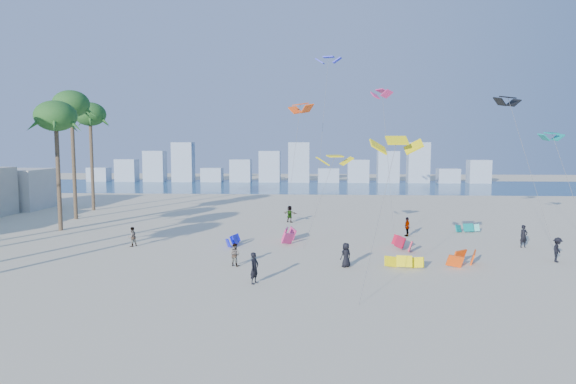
{
  "coord_description": "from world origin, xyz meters",
  "views": [
    {
      "loc": [
        5.26,
        -21.88,
        8.29
      ],
      "look_at": [
        3.0,
        16.0,
        4.5
      ],
      "focal_mm": 30.74,
      "sensor_mm": 36.0,
      "label": 1
    }
  ],
  "objects": [
    {
      "name": "ground",
      "position": [
        0.0,
        0.0,
        0.0
      ],
      "size": [
        220.0,
        220.0,
        0.0
      ],
      "primitive_type": "plane",
      "color": "beige",
      "rests_on": "ground"
    },
    {
      "name": "ocean",
      "position": [
        0.0,
        72.0,
        0.01
      ],
      "size": [
        220.0,
        220.0,
        0.0
      ],
      "primitive_type": "plane",
      "color": "navy",
      "rests_on": "ground"
    },
    {
      "name": "kitesurfer_near",
      "position": [
        1.58,
        6.41,
        0.93
      ],
      "size": [
        0.69,
        0.81,
        1.87
      ],
      "primitive_type": "imported",
      "rotation": [
        0.0,
        0.0,
        1.13
      ],
      "color": "black",
      "rests_on": "ground"
    },
    {
      "name": "kitesurfer_mid",
      "position": [
        -0.29,
        10.55,
        0.78
      ],
      "size": [
        0.94,
        0.86,
        1.55
      ],
      "primitive_type": "imported",
      "rotation": [
        0.0,
        0.0,
        2.69
      ],
      "color": "gray",
      "rests_on": "ground"
    },
    {
      "name": "kitesurfers_far",
      "position": [
        9.35,
        19.16,
        0.86
      ],
      "size": [
        32.62,
        19.5,
        1.8
      ],
      "color": "black",
      "rests_on": "ground"
    },
    {
      "name": "grounded_kites",
      "position": [
        9.03,
        16.21,
        0.46
      ],
      "size": [
        22.51,
        14.92,
        1.07
      ],
      "color": "#0D13EC",
      "rests_on": "ground"
    },
    {
      "name": "flying_kites",
      "position": [
        13.62,
        21.51,
        10.95
      ],
      "size": [
        30.41,
        33.43,
        18.48
      ],
      "color": "#FEE90D",
      "rests_on": "ground"
    },
    {
      "name": "distant_skyline",
      "position": [
        -1.19,
        82.0,
        3.09
      ],
      "size": [
        85.0,
        3.0,
        8.4
      ],
      "color": "#9EADBF",
      "rests_on": "ground"
    }
  ]
}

